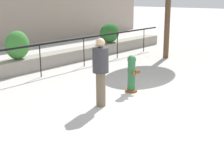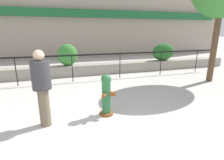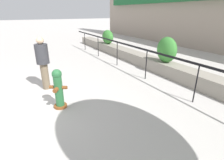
{
  "view_description": "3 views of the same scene",
  "coord_description": "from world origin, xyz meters",
  "px_view_note": "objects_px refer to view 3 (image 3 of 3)",
  "views": [
    {
      "loc": [
        -6.59,
        -3.51,
        2.72
      ],
      "look_at": [
        -0.03,
        1.75,
        0.43
      ],
      "focal_mm": 50.0,
      "sensor_mm": 36.0,
      "label": 1
    },
    {
      "loc": [
        -0.53,
        -2.51,
        2.1
      ],
      "look_at": [
        1.03,
        2.54,
        0.61
      ],
      "focal_mm": 28.0,
      "sensor_mm": 36.0,
      "label": 2
    },
    {
      "loc": [
        4.9,
        0.69,
        2.44
      ],
      "look_at": [
        0.57,
        3.11,
        0.49
      ],
      "focal_mm": 28.0,
      "sensor_mm": 36.0,
      "label": 3
    }
  ],
  "objects_px": {
    "fire_hydrant": "(58,89)",
    "pedestrian": "(43,60)",
    "hedge_bush_1": "(167,50)",
    "hedge_bush_0": "(108,37)"
  },
  "relations": [
    {
      "from": "fire_hydrant",
      "to": "hedge_bush_1",
      "type": "bearing_deg",
      "value": 98.39
    },
    {
      "from": "hedge_bush_0",
      "to": "hedge_bush_1",
      "type": "relative_size",
      "value": 1.0
    },
    {
      "from": "hedge_bush_1",
      "to": "fire_hydrant",
      "type": "height_order",
      "value": "hedge_bush_1"
    },
    {
      "from": "hedge_bush_0",
      "to": "fire_hydrant",
      "type": "relative_size",
      "value": 0.94
    },
    {
      "from": "hedge_bush_0",
      "to": "pedestrian",
      "type": "relative_size",
      "value": 0.59
    },
    {
      "from": "pedestrian",
      "to": "hedge_bush_0",
      "type": "bearing_deg",
      "value": 132.76
    },
    {
      "from": "hedge_bush_1",
      "to": "fire_hydrant",
      "type": "distance_m",
      "value": 4.58
    },
    {
      "from": "fire_hydrant",
      "to": "pedestrian",
      "type": "xyz_separation_m",
      "value": [
        -1.48,
        -0.1,
        0.44
      ]
    },
    {
      "from": "hedge_bush_0",
      "to": "pedestrian",
      "type": "distance_m",
      "value": 6.27
    },
    {
      "from": "hedge_bush_1",
      "to": "fire_hydrant",
      "type": "xyz_separation_m",
      "value": [
        0.66,
        -4.51,
        -0.46
      ]
    }
  ]
}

